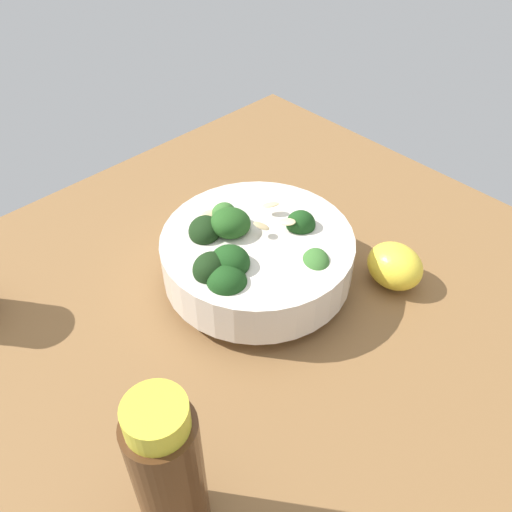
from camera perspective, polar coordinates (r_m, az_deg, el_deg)
ground_plane at (r=61.55cm, az=1.74°, el=-5.29°), size 66.39×66.39×4.36cm
bowl_of_broccoli at (r=57.97cm, az=-0.23°, el=0.04°), size 20.19×20.19×9.51cm
lemon_wedge at (r=61.37cm, az=14.15°, el=-1.00°), size 6.55×5.60×4.78cm
bottle_short at (r=40.52cm, az=-9.03°, el=-21.24°), size 4.94×4.94×15.45cm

